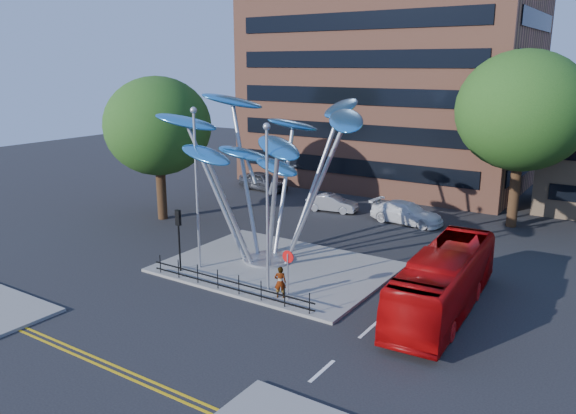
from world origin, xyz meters
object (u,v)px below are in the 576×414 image
Objects in this scene: street_lamp_left at (196,175)px; parked_car_right at (407,213)px; parked_car_left at (263,181)px; tree_left at (158,126)px; street_lamp_right at (267,193)px; red_bus at (444,281)px; parked_car_mid at (332,203)px; traffic_light_island at (179,227)px; pedestrian at (280,282)px; leaf_sculpture at (268,143)px; tree_right at (523,111)px; no_entry_sign_island at (288,266)px.

street_lamp_left is 1.67× the size of parked_car_right.
street_lamp_left is 21.05m from parked_car_left.
parked_car_left is (0.50, 11.98, -5.97)m from tree_left.
street_lamp_left is 1.81× the size of parked_car_left.
street_lamp_right is at bearing -25.77° from tree_left.
street_lamp_right is 1.58× the size of parked_car_right.
parked_car_right is (15.53, 8.72, -6.03)m from tree_left.
tree_left is 1.24× the size of street_lamp_right.
tree_left is at bearing 165.68° from red_bus.
street_lamp_right is at bearing -136.93° from parked_car_left.
tree_left reaches higher than parked_car_left.
parked_car_mid is 6.10m from parked_car_right.
traffic_light_island is at bearing -116.57° from street_lamp_left.
red_bus is 7.61m from pedestrian.
leaf_sculpture is 3.21× the size of parked_car_mid.
parked_car_right is at bearing 86.25° from street_lamp_right.
leaf_sculpture reaches higher than traffic_light_island.
tree_left is 1.96× the size of parked_car_right.
leaf_sculpture reaches higher than street_lamp_left.
street_lamp_left is at bearing 63.43° from traffic_light_island.
tree_left reaches higher than parked_car_right.
tree_right is at bearing -83.29° from parked_car_left.
street_lamp_right is at bearing -54.77° from pedestrian.
tree_left reaches higher than street_lamp_right.
traffic_light_island is 16.34m from parked_car_mid.
pedestrian reaches higher than parked_car_right.
street_lamp_left is at bearing -34.38° from tree_left.
traffic_light_island is 0.86× the size of parked_car_mid.
tree_left is 2.12× the size of parked_car_left.
street_lamp_right is at bearing 162.13° from no_entry_sign_island.
pedestrian reaches higher than parked_car_mid.
no_entry_sign_island is 0.62× the size of parked_car_mid.
tree_right is 22.49m from street_lamp_left.
street_lamp_right is 5.28× the size of pedestrian.
parked_car_mid is at bearing 42.74° from tree_left.
leaf_sculpture is at bearing -78.75° from pedestrian.
parked_car_mid is at bearing 90.25° from street_lamp_left.
traffic_light_island is (-13.00, -19.50, -5.42)m from tree_right.
street_lamp_left is 5.03m from street_lamp_right.
pedestrian is 0.30× the size of parked_car_right.
tree_right reaches higher than street_lamp_left.
leaf_sculpture is 2.62× the size of parked_car_left.
pedestrian is (-0.43, -0.02, -0.88)m from no_entry_sign_island.
street_lamp_right is 3.64m from no_entry_sign_island.
parked_car_left is at bearing -82.09° from pedestrian.
tree_left is at bearing 123.58° from parked_car_mid.
no_entry_sign_island is at bearing 152.38° from pedestrian.
leaf_sculpture reaches higher than no_entry_sign_island.
parked_car_right is (15.03, -3.27, -0.06)m from parked_car_left.
tree_right is 21.72m from pedestrian.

